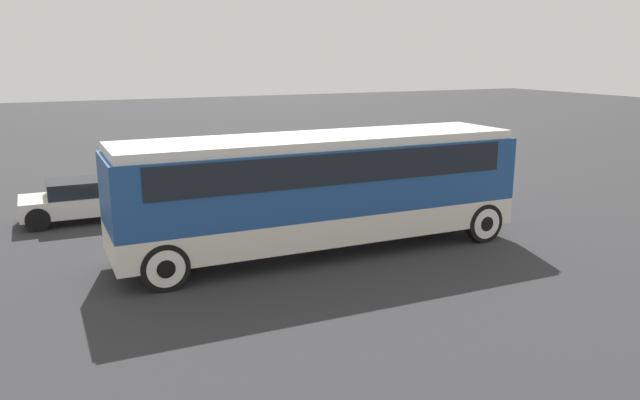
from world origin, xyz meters
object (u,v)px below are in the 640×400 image
at_px(parked_car_far, 361,180).
at_px(parked_car_mid, 89,199).
at_px(tour_bus, 323,182).
at_px(parked_car_near, 339,165).

bearing_deg(parked_car_far, parked_car_mid, 171.73).
xyz_separation_m(tour_bus, parked_car_far, (3.67, 4.65, -1.13)).
bearing_deg(parked_car_near, parked_car_far, -102.48).
bearing_deg(parked_car_near, parked_car_mid, -169.06).
xyz_separation_m(parked_car_mid, parked_car_far, (9.00, -1.31, 0.07)).
distance_m(parked_car_near, parked_car_far, 3.26).
bearing_deg(parked_car_mid, parked_car_far, -8.27).
distance_m(tour_bus, parked_car_near, 9.04).
height_order(parked_car_near, parked_car_far, parked_car_far).
xyz_separation_m(tour_bus, parked_car_near, (4.37, 7.84, -1.14)).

